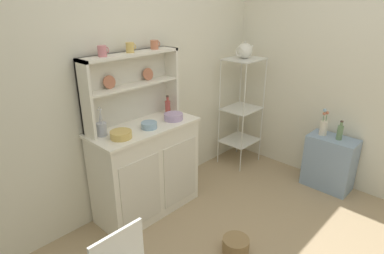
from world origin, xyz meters
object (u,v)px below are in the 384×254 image
at_px(hutch_shelf_unit, 130,82).
at_px(side_shelf_blue, 329,163).
at_px(hutch_cabinet, 146,168).
at_px(oil_bottle, 340,132).
at_px(floor_basket, 236,245).
at_px(utensil_jar, 102,129).
at_px(cup_rose_0, 102,51).
at_px(bakers_rack, 242,103).
at_px(bowl_mixing_large, 121,135).
at_px(flower_vase, 324,126).
at_px(porcelain_teapot, 245,51).
at_px(jam_bottle, 168,107).

xyz_separation_m(hutch_shelf_unit, side_shelf_blue, (1.58, -1.24, -0.95)).
xyz_separation_m(hutch_cabinet, oil_bottle, (1.58, -1.13, 0.21)).
bearing_deg(floor_basket, hutch_cabinet, 96.98).
xyz_separation_m(floor_basket, utensil_jar, (-0.48, 1.03, 0.86)).
relative_size(floor_basket, cup_rose_0, 2.55).
height_order(hutch_shelf_unit, cup_rose_0, cup_rose_0).
distance_m(hutch_cabinet, bakers_rack, 1.44).
height_order(bakers_rack, utensil_jar, bakers_rack).
distance_m(bakers_rack, utensil_jar, 1.78).
distance_m(hutch_cabinet, side_shelf_blue, 1.92).
bearing_deg(hutch_cabinet, bowl_mixing_large, -165.70).
bearing_deg(side_shelf_blue, flower_vase, 90.08).
xyz_separation_m(hutch_cabinet, porcelain_teapot, (1.40, -0.05, 0.92)).
bearing_deg(floor_basket, cup_rose_0, 109.30).
distance_m(hutch_cabinet, oil_bottle, 1.96).
xyz_separation_m(hutch_shelf_unit, cup_rose_0, (-0.26, -0.04, 0.30)).
relative_size(jam_bottle, oil_bottle, 0.89).
height_order(side_shelf_blue, flower_vase, flower_vase).
height_order(hutch_shelf_unit, jam_bottle, hutch_shelf_unit).
distance_m(side_shelf_blue, flower_vase, 0.40).
relative_size(utensil_jar, oil_bottle, 1.19).
bearing_deg(jam_bottle, oil_bottle, -44.82).
height_order(hutch_shelf_unit, porcelain_teapot, hutch_shelf_unit).
distance_m(hutch_cabinet, jam_bottle, 0.62).
bearing_deg(hutch_shelf_unit, floor_basket, -84.03).
distance_m(cup_rose_0, jam_bottle, 0.86).
bearing_deg(floor_basket, bakers_rack, 35.20).
relative_size(hutch_shelf_unit, bakers_rack, 0.72).
relative_size(hutch_cabinet, side_shelf_blue, 1.73).
xyz_separation_m(utensil_jar, porcelain_teapot, (1.77, -0.12, 0.44)).
bearing_deg(side_shelf_blue, floor_basket, 175.14).
relative_size(hutch_cabinet, bowl_mixing_large, 5.72).
bearing_deg(bowl_mixing_large, hutch_cabinet, 14.30).
bearing_deg(flower_vase, utensil_jar, 152.00).
xyz_separation_m(side_shelf_blue, oil_bottle, (-0.00, -0.05, 0.37)).
bearing_deg(flower_vase, floor_basket, 179.84).
xyz_separation_m(bowl_mixing_large, porcelain_teapot, (1.69, 0.03, 0.47)).
bearing_deg(porcelain_teapot, jam_bottle, 172.77).
xyz_separation_m(flower_vase, oil_bottle, (0.00, -0.17, -0.02)).
distance_m(bowl_mixing_large, porcelain_teapot, 1.75).
distance_m(jam_bottle, utensil_jar, 0.73).
bearing_deg(bowl_mixing_large, jam_bottle, 13.75).
distance_m(utensil_jar, flower_vase, 2.22).
bearing_deg(flower_vase, bakers_rack, 101.18).
distance_m(cup_rose_0, porcelain_teapot, 1.68).
bearing_deg(utensil_jar, bowl_mixing_large, -63.19).
bearing_deg(jam_bottle, hutch_cabinet, -166.68).
xyz_separation_m(hutch_cabinet, utensil_jar, (-0.36, 0.08, 0.48)).
distance_m(side_shelf_blue, porcelain_teapot, 1.50).
bearing_deg(bakers_rack, oil_bottle, -80.53).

